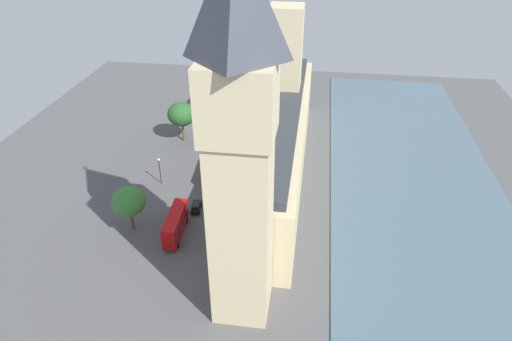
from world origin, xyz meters
TOP-DOWN VIEW (x-y plane):
  - ground_plane at (0.00, 0.00)m, footprint 142.59×142.59m
  - river_thames at (-33.08, 0.00)m, footprint 37.32×128.33m
  - parliament_building at (-1.99, -1.68)m, footprint 12.09×72.59m
  - clock_tower at (-0.65, 40.69)m, footprint 9.23×9.23m
  - car_dark_green_midblock at (14.32, -23.58)m, footprint 2.05×4.59m
  - car_yellow_cab_near_tower at (11.40, -11.28)m, footprint 2.08×4.74m
  - car_blue_under_trees at (13.45, -5.96)m, footprint 1.96×4.75m
  - double_decker_bus_opposite_hall at (12.21, 5.13)m, footprint 3.26×10.65m
  - car_black_kerbside at (12.95, 17.40)m, footprint 2.13×4.45m
  - double_decker_bus_far_end at (14.71, 25.45)m, footprint 3.03×10.60m
  - pedestrian_by_river_gate at (5.30, 14.63)m, footprint 0.65×0.58m
  - pedestrian_corner at (5.43, 9.65)m, footprint 0.68×0.62m
  - pedestrian_leading at (5.67, 1.55)m, footprint 0.61×0.67m
  - plane_tree_trailing at (23.46, 25.10)m, footprint 6.37×6.37m
  - plane_tree_slot_10 at (24.02, -12.14)m, footprint 7.13×7.13m
  - street_lamp_slot_11 at (23.27, 8.62)m, footprint 0.56×0.56m
  - street_lamp_slot_12 at (22.84, -23.91)m, footprint 0.56×0.56m

SIDE VIEW (x-z plane):
  - ground_plane at x=0.00m, z-range 0.00..0.00m
  - river_thames at x=-33.08m, z-range 0.00..0.25m
  - pedestrian_by_river_gate at x=5.30m, z-range -0.08..1.47m
  - pedestrian_leading at x=5.67m, z-range -0.08..1.50m
  - pedestrian_corner at x=5.43m, z-range -0.08..1.57m
  - car_black_kerbside at x=12.95m, z-range 0.02..1.76m
  - car_dark_green_midblock at x=14.32m, z-range 0.02..1.76m
  - car_yellow_cab_near_tower at x=11.40m, z-range 0.02..1.76m
  - car_blue_under_trees at x=13.45m, z-range 0.02..1.76m
  - double_decker_bus_opposite_hall at x=12.21m, z-range 0.26..5.01m
  - double_decker_bus_far_end at x=14.71m, z-range 0.26..5.01m
  - street_lamp_slot_11 at x=23.27m, z-range 1.26..7.62m
  - street_lamp_slot_12 at x=22.84m, z-range 1.30..8.15m
  - plane_tree_trailing at x=23.46m, z-range 1.92..11.22m
  - plane_tree_slot_10 at x=24.02m, z-range 2.18..12.65m
  - parliament_building at x=-1.99m, z-range -8.28..26.43m
  - clock_tower at x=-0.65m, z-range 0.94..55.10m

